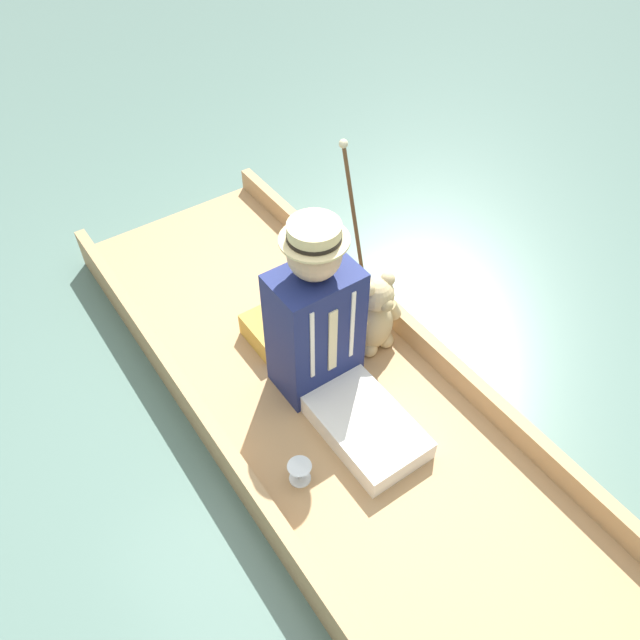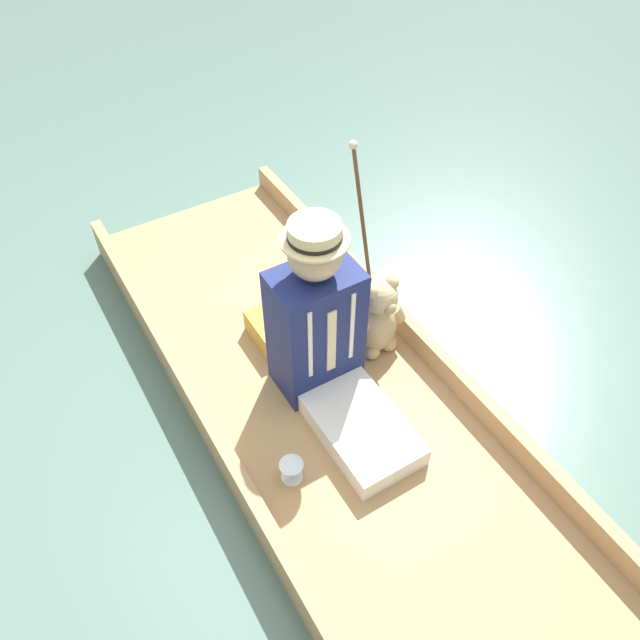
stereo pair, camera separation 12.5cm
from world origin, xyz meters
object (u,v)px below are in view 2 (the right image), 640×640
at_px(seated_person, 325,338).
at_px(teddy_bear, 379,318).
at_px(walking_cane, 363,222).
at_px(wine_glass, 291,468).

distance_m(seated_person, teddy_bear, 0.40).
distance_m(seated_person, walking_cane, 0.66).
xyz_separation_m(teddy_bear, walking_cane, (-0.11, -0.34, 0.32)).
bearing_deg(walking_cane, teddy_bear, 71.65).
height_order(seated_person, wine_glass, seated_person).
distance_m(wine_glass, walking_cane, 1.23).
relative_size(seated_person, wine_glass, 8.91).
height_order(wine_glass, walking_cane, walking_cane).
bearing_deg(teddy_bear, wine_glass, 30.08).
relative_size(seated_person, walking_cane, 1.01).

